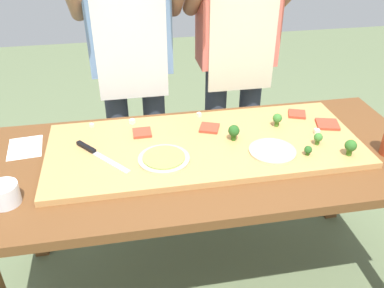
{
  "coord_description": "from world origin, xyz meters",
  "views": [
    {
      "loc": [
        -0.32,
        -1.37,
        1.68
      ],
      "look_at": [
        -0.07,
        0.01,
        0.8
      ],
      "focal_mm": 38.12,
      "sensor_mm": 36.0,
      "label": 1
    }
  ],
  "objects": [
    {
      "name": "pizza_slice_far_right",
      "position": [
        0.57,
        0.1,
        0.78
      ],
      "size": [
        0.12,
        0.12,
        0.01
      ],
      "primitive_type": "cube",
      "rotation": [
        0.0,
        0.0,
        -0.27
      ],
      "color": "#BC3D28",
      "rests_on": "cutting_board"
    },
    {
      "name": "broccoli_floret_center_left",
      "position": [
        0.34,
        0.13,
        0.82
      ],
      "size": [
        0.04,
        0.04,
        0.06
      ],
      "color": "#3F7220",
      "rests_on": "cutting_board"
    },
    {
      "name": "pizza_slice_near_right",
      "position": [
        0.04,
        0.16,
        0.78
      ],
      "size": [
        0.11,
        0.11,
        0.01
      ],
      "primitive_type": "cube",
      "rotation": [
        0.0,
        0.0,
        -0.37
      ],
      "color": "#BC3D28",
      "rests_on": "cutting_board"
    },
    {
      "name": "cutting_board",
      "position": [
        -0.01,
        0.05,
        0.77
      ],
      "size": [
        1.3,
        0.54,
        0.03
      ],
      "primitive_type": "cube",
      "color": "tan",
      "rests_on": "prep_table"
    },
    {
      "name": "pizza_whole_pesto_green",
      "position": [
        -0.19,
        -0.04,
        0.79
      ],
      "size": [
        0.2,
        0.2,
        0.02
      ],
      "color": "beige",
      "rests_on": "cutting_board"
    },
    {
      "name": "broccoli_floret_front_mid",
      "position": [
        0.54,
        -0.14,
        0.82
      ],
      "size": [
        0.05,
        0.05,
        0.07
      ],
      "color": "#366618",
      "rests_on": "cutting_board"
    },
    {
      "name": "ground_plane",
      "position": [
        0.0,
        0.0,
        0.0
      ],
      "size": [
        8.0,
        8.0,
        0.0
      ],
      "primitive_type": "plane",
      "color": "#60704C"
    },
    {
      "name": "pizza_slice_near_left",
      "position": [
        0.47,
        0.22,
        0.78
      ],
      "size": [
        0.1,
        0.1,
        0.01
      ],
      "primitive_type": "cube",
      "rotation": [
        0.0,
        0.0,
        -0.36
      ],
      "color": "#BC3D28",
      "rests_on": "cutting_board"
    },
    {
      "name": "cheese_crumble_d",
      "position": [
        -0.48,
        0.28,
        0.79
      ],
      "size": [
        0.02,
        0.02,
        0.02
      ],
      "primitive_type": "cube",
      "rotation": [
        0.0,
        0.0,
        0.79
      ],
      "color": "silver",
      "rests_on": "cutting_board"
    },
    {
      "name": "cook_left",
      "position": [
        -0.27,
        0.62,
        1.0
      ],
      "size": [
        0.54,
        0.39,
        1.67
      ],
      "color": "#333847",
      "rests_on": "ground"
    },
    {
      "name": "broccoli_floret_back_mid",
      "position": [
        0.12,
        0.05,
        0.82
      ],
      "size": [
        0.05,
        0.05,
        0.07
      ],
      "color": "#2C5915",
      "rests_on": "cutting_board"
    },
    {
      "name": "prep_table",
      "position": [
        0.0,
        0.0,
        0.66
      ],
      "size": [
        1.79,
        0.79,
        0.75
      ],
      "color": "brown",
      "rests_on": "ground"
    },
    {
      "name": "cheese_crumble_c",
      "position": [
        0.02,
        0.29,
        0.79
      ],
      "size": [
        0.02,
        0.02,
        0.02
      ],
      "primitive_type": "cube",
      "rotation": [
        0.0,
        0.0,
        0.45
      ],
      "color": "silver",
      "rests_on": "cutting_board"
    },
    {
      "name": "cheese_crumble_b",
      "position": [
        0.49,
        0.04,
        0.79
      ],
      "size": [
        0.02,
        0.02,
        0.02
      ],
      "primitive_type": "cube",
      "rotation": [
        0.0,
        0.0,
        1.46
      ],
      "color": "silver",
      "rests_on": "cutting_board"
    },
    {
      "name": "pizza_slice_far_left",
      "position": [
        -0.26,
        0.17,
        0.78
      ],
      "size": [
        0.08,
        0.08,
        0.01
      ],
      "primitive_type": "cube",
      "rotation": [
        0.0,
        0.0,
        0.01
      ],
      "color": "#BC3D28",
      "rests_on": "cutting_board"
    },
    {
      "name": "cook_right",
      "position": [
        0.28,
        0.62,
        1.0
      ],
      "size": [
        0.54,
        0.39,
        1.67
      ],
      "color": "#333847",
      "rests_on": "ground"
    },
    {
      "name": "broccoli_floret_front_right",
      "position": [
        0.38,
        -0.11,
        0.8
      ],
      "size": [
        0.03,
        0.03,
        0.04
      ],
      "color": "#2C5915",
      "rests_on": "cutting_board"
    },
    {
      "name": "pizza_whole_white_garlic",
      "position": [
        0.25,
        -0.07,
        0.79
      ],
      "size": [
        0.19,
        0.19,
        0.02
      ],
      "color": "beige",
      "rests_on": "cutting_board"
    },
    {
      "name": "flour_cup",
      "position": [
        -0.76,
        -0.17,
        0.79
      ],
      "size": [
        0.1,
        0.1,
        0.08
      ],
      "color": "white",
      "rests_on": "prep_table"
    },
    {
      "name": "recipe_note",
      "position": [
        -0.75,
        0.19,
        0.75
      ],
      "size": [
        0.15,
        0.19,
        0.0
      ],
      "primitive_type": "cube",
      "rotation": [
        0.0,
        0.0,
        0.1
      ],
      "color": "white",
      "rests_on": "prep_table"
    },
    {
      "name": "broccoli_floret_front_left",
      "position": [
        0.45,
        -0.04,
        0.81
      ],
      "size": [
        0.04,
        0.04,
        0.05
      ],
      "color": "#3F7220",
      "rests_on": "cutting_board"
    },
    {
      "name": "cheese_crumble_a",
      "position": [
        -0.3,
        0.28,
        0.79
      ],
      "size": [
        0.03,
        0.03,
        0.02
      ],
      "primitive_type": "cube",
      "rotation": [
        0.0,
        0.0,
        0.75
      ],
      "color": "white",
      "rests_on": "cutting_board"
    },
    {
      "name": "chefs_knife",
      "position": [
        -0.46,
        0.05,
        0.78
      ],
      "size": [
        0.21,
        0.25,
        0.02
      ],
      "color": "#B7BABF",
      "rests_on": "cutting_board"
    }
  ]
}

